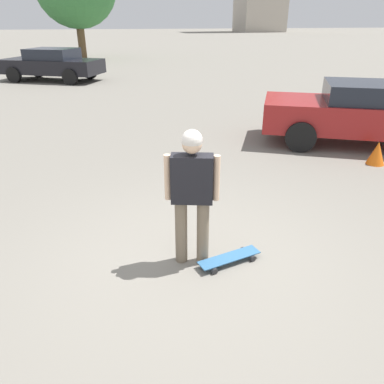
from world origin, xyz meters
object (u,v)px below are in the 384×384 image
Objects in this scene: person at (192,188)px; car_parked_near at (365,112)px; skateboard at (229,258)px; traffic_cone at (377,153)px; car_parked_far at (52,64)px.

person reaches higher than car_parked_near.
person is 2.01× the size of skateboard.
car_parked_near reaches higher than traffic_cone.
traffic_cone is at bearing -161.57° from skateboard.
traffic_cone is at bearing 44.57° from person.
person reaches higher than traffic_cone.
skateboard is at bearing -55.96° from traffic_cone.
person is 1.03m from skateboard.
car_parked_near is 1.48m from traffic_cone.
car_parked_far is 15.45m from traffic_cone.
traffic_cone is at bearing 93.38° from car_parked_near.
person reaches higher than skateboard.
traffic_cone is (-2.54, 4.42, -0.75)m from person.
car_parked_near is at bearing 158.91° from traffic_cone.
person is 0.35× the size of car_parked_near.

